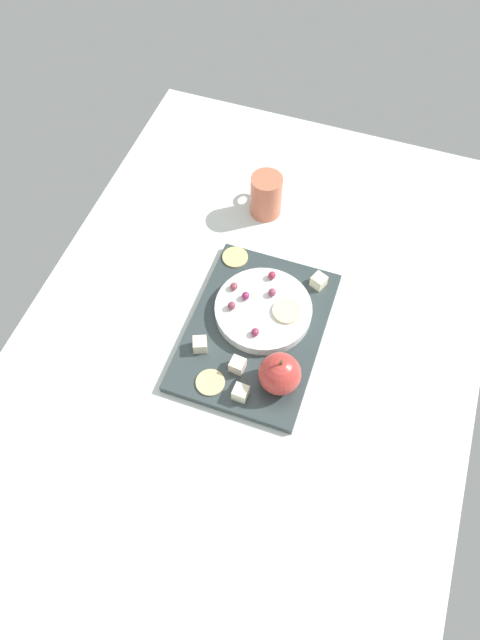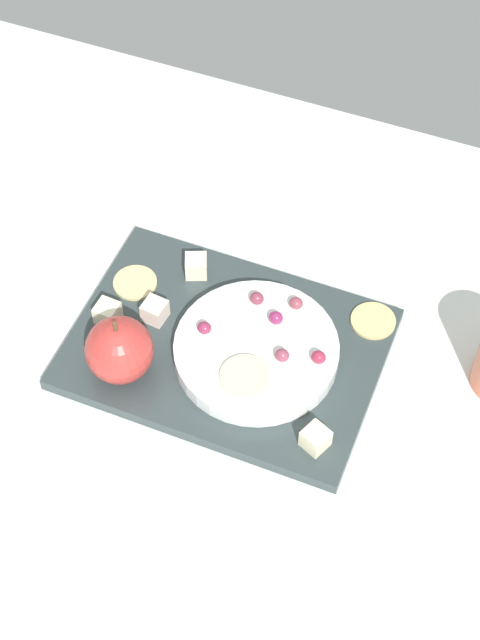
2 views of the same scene
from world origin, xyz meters
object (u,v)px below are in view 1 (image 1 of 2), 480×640
at_px(grape_4, 272,275).
at_px(cheese_cube_1, 241,393).
at_px(grape_2, 246,296).
at_px(grape_3, 256,331).
at_px(grape_1, 272,292).
at_px(apple_slice_0, 287,311).
at_px(grape_5, 232,306).
at_px(cheese_cube_0, 200,344).
at_px(cheese_cube_2, 237,365).
at_px(cup, 266,195).
at_px(apple_whole, 280,374).
at_px(grape_0, 234,286).
at_px(cracker_1, 235,257).
at_px(serving_dish, 263,310).
at_px(cheese_cube_3, 319,281).
at_px(platter, 256,330).
at_px(cracker_0, 210,382).

bearing_deg(grape_4, cheese_cube_1, -174.94).
xyz_separation_m(grape_2, grape_3, (-0.07, -0.04, -0.00)).
distance_m(grape_1, apple_slice_0, 0.05).
distance_m(grape_2, grape_5, 0.04).
bearing_deg(cheese_cube_0, cheese_cube_2, -102.47).
bearing_deg(cheese_cube_2, cup, 10.63).
relative_size(apple_whole, grape_0, 4.62).
relative_size(cheese_cube_0, cup, 0.26).
bearing_deg(cheese_cube_2, grape_5, 24.83).
xyz_separation_m(cracker_1, cup, (0.16, -0.01, 0.03)).
xyz_separation_m(serving_dish, grape_3, (-0.06, -0.00, 0.02)).
distance_m(cheese_cube_0, grape_0, 0.14).
bearing_deg(serving_dish, apple_slice_0, -84.53).
bearing_deg(cheese_cube_2, grape_4, -0.31).
relative_size(serving_dish, cheese_cube_2, 7.31).
height_order(cheese_cube_0, apple_slice_0, apple_slice_0).
bearing_deg(cheese_cube_0, cup, -0.84).
xyz_separation_m(apple_whole, grape_5, (0.11, 0.13, -0.01)).
bearing_deg(cracker_1, cheese_cube_3, -92.98).
relative_size(serving_dish, grape_4, 11.36).
relative_size(cheese_cube_3, grape_2, 1.55).
xyz_separation_m(platter, grape_2, (0.05, 0.04, 0.04)).
bearing_deg(platter, cheese_cube_3, -31.94).
xyz_separation_m(cheese_cube_3, cracker_1, (0.01, 0.18, -0.01)).
xyz_separation_m(cracker_0, cup, (0.44, 0.04, 0.03)).
bearing_deg(apple_slice_0, apple_whole, -168.71).
distance_m(apple_whole, cracker_1, 0.30).
distance_m(grape_0, apple_slice_0, 0.12).
bearing_deg(grape_0, serving_dish, -108.14).
height_order(platter, grape_2, grape_2).
bearing_deg(grape_1, apple_whole, -158.26).
height_order(cheese_cube_2, grape_5, grape_5).
distance_m(serving_dish, cup, 0.28).
xyz_separation_m(cheese_cube_2, grape_3, (0.07, -0.01, 0.02)).
distance_m(cheese_cube_0, cheese_cube_3, 0.27).
distance_m(grape_0, grape_4, 0.08).
distance_m(cheese_cube_1, grape_4, 0.25).
height_order(serving_dish, cheese_cube_3, cheese_cube_3).
bearing_deg(cracker_0, apple_whole, -71.02).
height_order(apple_whole, grape_1, apple_whole).
height_order(apple_whole, cracker_1, apple_whole).
distance_m(cheese_cube_0, grape_3, 0.11).
distance_m(cheese_cube_1, grape_3, 0.12).
distance_m(cheese_cube_0, cup, 0.38).
relative_size(serving_dish, cheese_cube_3, 7.31).
bearing_deg(cheese_cube_2, apple_whole, -92.81).
relative_size(grape_4, apple_slice_0, 0.29).
xyz_separation_m(apple_slice_0, cup, (0.26, 0.13, 0.01)).
height_order(grape_0, grape_4, grape_4).
relative_size(platter, apple_whole, 4.61).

